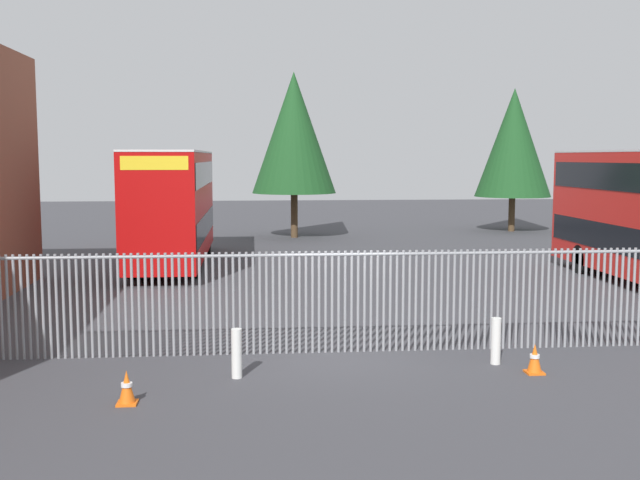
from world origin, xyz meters
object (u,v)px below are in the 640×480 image
object	(u,v)px
double_decker_bus_behind_fence_left	(173,203)
bollard_near_left	(237,353)
bollard_center_front	(496,341)
traffic_cone_mid_forecourt	(535,359)
traffic_cone_by_gate	(127,388)

from	to	relation	value
double_decker_bus_behind_fence_left	bollard_near_left	size ratio (longest dim) A/B	11.38
bollard_center_front	traffic_cone_mid_forecourt	world-z (taller)	bollard_center_front
double_decker_bus_behind_fence_left	traffic_cone_mid_forecourt	bearing A→B (deg)	-61.86
bollard_near_left	bollard_center_front	xyz separation A→B (m)	(5.22, 0.52, 0.00)
traffic_cone_mid_forecourt	bollard_center_front	bearing A→B (deg)	126.24
traffic_cone_mid_forecourt	traffic_cone_by_gate	bearing A→B (deg)	-171.09
bollard_center_front	traffic_cone_by_gate	size ratio (longest dim) A/B	1.61
bollard_center_front	traffic_cone_by_gate	world-z (taller)	bollard_center_front
traffic_cone_by_gate	bollard_near_left	bearing A→B (deg)	37.39
bollard_near_left	traffic_cone_by_gate	size ratio (longest dim) A/B	1.61
bollard_near_left	bollard_center_front	world-z (taller)	same
bollard_center_front	traffic_cone_by_gate	distance (m)	7.31
traffic_cone_by_gate	double_decker_bus_behind_fence_left	bearing A→B (deg)	93.07
bollard_near_left	bollard_center_front	size ratio (longest dim) A/B	1.00
bollard_center_front	traffic_cone_mid_forecourt	distance (m)	0.93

